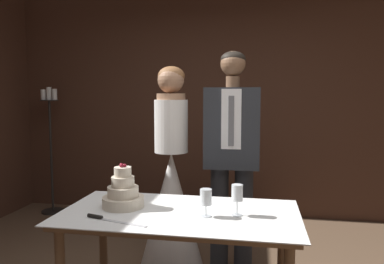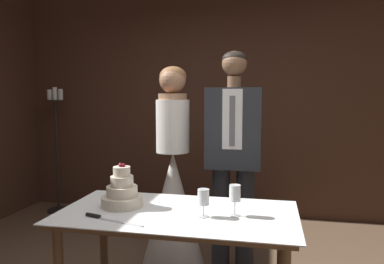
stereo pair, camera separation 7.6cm
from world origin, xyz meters
name	(u,v)px [view 2 (the right image)]	position (x,y,z in m)	size (l,w,h in m)	color
wall_back	(223,96)	(0.00, 2.48, 1.46)	(5.28, 0.12, 2.91)	#472B1E
cake_table	(178,225)	(0.03, 0.08, 0.66)	(1.44, 0.77, 0.75)	brown
tiered_cake	(122,193)	(-0.34, 0.11, 0.84)	(0.26, 0.26, 0.28)	beige
cake_knife	(103,218)	(-0.35, -0.14, 0.76)	(0.39, 0.13, 0.02)	silver
wine_glass_near	(203,198)	(0.21, 0.02, 0.86)	(0.07, 0.07, 0.16)	silver
wine_glass_middle	(235,194)	(0.38, 0.07, 0.88)	(0.07, 0.07, 0.19)	silver
bride	(173,193)	(-0.22, 0.93, 0.63)	(0.54, 0.54, 1.70)	white
groom	(233,150)	(0.29, 0.93, 1.01)	(0.44, 0.25, 1.81)	#282B30
candle_stand	(57,148)	(-2.03, 2.10, 0.80)	(0.28, 0.28, 1.56)	black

